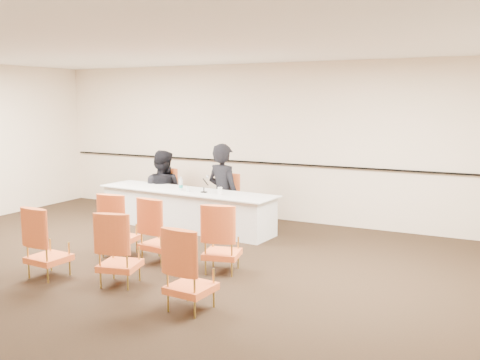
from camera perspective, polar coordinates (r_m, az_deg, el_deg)
name	(u,v)px	position (r m, az deg, el deg)	size (l,w,h in m)	color
floor	(151,278)	(7.18, -9.49, -10.29)	(10.00, 10.00, 0.00)	black
ceiling	(145,42)	(6.84, -10.12, 14.27)	(10.00, 10.00, 0.00)	white
wall_back	(274,142)	(10.31, 3.64, 4.04)	(10.00, 0.04, 3.00)	beige
wall_rail	(273,163)	(10.32, 3.53, 1.81)	(9.80, 0.04, 0.03)	black
panel_table	(186,209)	(9.72, -5.78, -3.11)	(3.49, 0.81, 0.70)	silver
panelist_main	(223,197)	(9.85, -1.79, -1.78)	(0.72, 0.47, 1.97)	black
panelist_main_chair	(223,200)	(9.86, -1.79, -2.16)	(0.50, 0.50, 0.95)	#E85429
panelist_second	(162,195)	(10.73, -8.31, -1.63)	(0.88, 0.68, 1.80)	black
panelist_second_chair	(162,193)	(10.72, -8.31, -1.39)	(0.50, 0.50, 0.95)	#E85429
papers	(206,192)	(9.41, -3.69, -1.30)	(0.30, 0.22, 0.00)	white
microphone	(204,184)	(9.34, -3.88, -0.48)	(0.11, 0.21, 0.29)	black
water_bottle	(181,183)	(9.66, -6.33, -0.37)	(0.07, 0.07, 0.24)	teal
drinking_glass	(188,189)	(9.47, -5.56, -0.97)	(0.06, 0.06, 0.10)	white
coffee_cup	(220,191)	(9.15, -2.15, -1.18)	(0.08, 0.08, 0.13)	white
aud_chair_front_left	(119,224)	(8.18, -12.76, -4.59)	(0.50, 0.50, 0.95)	#E85429
aud_chair_front_mid	(160,230)	(7.72, -8.56, -5.25)	(0.50, 0.50, 0.95)	#E85429
aud_chair_front_right	(222,237)	(7.21, -1.92, -6.15)	(0.50, 0.50, 0.95)	#E85429
aud_chair_back_left	(48,242)	(7.44, -19.79, -6.20)	(0.50, 0.50, 0.95)	#E85429
aud_chair_back_mid	(120,248)	(6.88, -12.73, -7.06)	(0.50, 0.50, 0.95)	#E85429
aud_chair_back_right	(191,268)	(5.96, -5.28, -9.35)	(0.50, 0.50, 0.95)	#E85429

